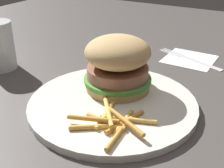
# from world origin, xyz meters

# --- Properties ---
(ground_plane) EXTENTS (1.60, 1.60, 0.00)m
(ground_plane) POSITION_xyz_m (0.00, 0.00, 0.00)
(ground_plane) COLOR #47423F
(plate) EXTENTS (0.28, 0.28, 0.01)m
(plate) POSITION_xyz_m (0.00, 0.03, 0.01)
(plate) COLOR silver
(plate) RESTS_ON ground_plane
(sandwich) EXTENTS (0.12, 0.12, 0.10)m
(sandwich) POSITION_xyz_m (0.01, -0.02, 0.06)
(sandwich) COLOR tan
(sandwich) RESTS_ON plate
(fries_pile) EXTENTS (0.12, 0.12, 0.01)m
(fries_pile) POSITION_xyz_m (-0.03, 0.08, 0.02)
(fries_pile) COLOR #E5B251
(fries_pile) RESTS_ON plate
(napkin) EXTENTS (0.11, 0.11, 0.00)m
(napkin) POSITION_xyz_m (-0.05, -0.25, 0.00)
(napkin) COLOR white
(napkin) RESTS_ON ground_plane
(fork) EXTENTS (0.17, 0.08, 0.00)m
(fork) POSITION_xyz_m (-0.05, -0.25, 0.00)
(fork) COLOR silver
(fork) RESTS_ON napkin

